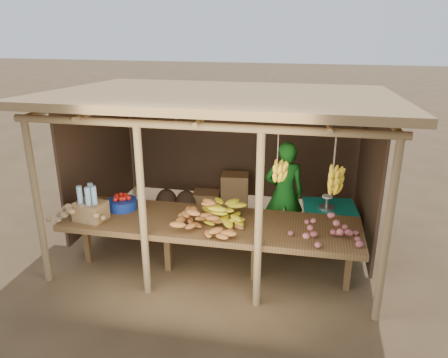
# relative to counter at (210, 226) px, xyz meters

# --- Properties ---
(ground) EXTENTS (60.00, 60.00, 0.00)m
(ground) POSITION_rel_counter_xyz_m (-0.00, 0.95, -0.74)
(ground) COLOR brown
(ground) RESTS_ON ground
(stall_structure) EXTENTS (4.70, 3.50, 2.43)m
(stall_structure) POSITION_rel_counter_xyz_m (0.05, 1.08, 1.19)
(stall_structure) COLOR #93744B
(stall_structure) RESTS_ON ground
(counter) EXTENTS (3.90, 1.05, 0.80)m
(counter) POSITION_rel_counter_xyz_m (0.00, 0.00, 0.00)
(counter) COLOR brown
(counter) RESTS_ON ground
(potato_heap) EXTENTS (0.96, 0.67, 0.36)m
(potato_heap) POSITION_rel_counter_xyz_m (-1.63, -0.24, 0.24)
(potato_heap) COLOR #A07C52
(potato_heap) RESTS_ON counter
(sweet_potato_heap) EXTENTS (0.94, 0.62, 0.35)m
(sweet_potato_heap) POSITION_rel_counter_xyz_m (-0.03, -0.30, 0.24)
(sweet_potato_heap) COLOR #AF662D
(sweet_potato_heap) RESTS_ON counter
(onion_heap) EXTENTS (0.83, 0.52, 0.36)m
(onion_heap) POSITION_rel_counter_xyz_m (1.46, -0.27, 0.24)
(onion_heap) COLOR #A75154
(onion_heap) RESTS_ON counter
(banana_pile) EXTENTS (0.72, 0.48, 0.35)m
(banana_pile) POSITION_rel_counter_xyz_m (0.21, 0.05, 0.24)
(banana_pile) COLOR yellow
(banana_pile) RESTS_ON counter
(tomato_basin) EXTENTS (0.39, 0.39, 0.21)m
(tomato_basin) POSITION_rel_counter_xyz_m (-1.29, 0.16, 0.15)
(tomato_basin) COLOR navy
(tomato_basin) RESTS_ON counter
(bottle_box) EXTENTS (0.43, 0.37, 0.49)m
(bottle_box) POSITION_rel_counter_xyz_m (-1.55, -0.24, 0.25)
(bottle_box) COLOR olive
(bottle_box) RESTS_ON counter
(vendor) EXTENTS (0.65, 0.48, 1.62)m
(vendor) POSITION_rel_counter_xyz_m (0.89, 1.15, 0.07)
(vendor) COLOR #186C1C
(vendor) RESTS_ON ground
(tarp_crate) EXTENTS (0.81, 0.72, 0.91)m
(tarp_crate) POSITION_rel_counter_xyz_m (1.57, 1.06, -0.37)
(tarp_crate) COLOR brown
(tarp_crate) RESTS_ON ground
(carton_stack) EXTENTS (1.00, 0.40, 0.75)m
(carton_stack) POSITION_rel_counter_xyz_m (-0.18, 1.98, -0.41)
(carton_stack) COLOR olive
(carton_stack) RESTS_ON ground
(burlap_sacks) EXTENTS (0.76, 0.40, 0.54)m
(burlap_sacks) POSITION_rel_counter_xyz_m (-1.04, 1.81, -0.50)
(burlap_sacks) COLOR #483121
(burlap_sacks) RESTS_ON ground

